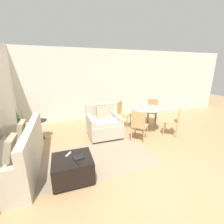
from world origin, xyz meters
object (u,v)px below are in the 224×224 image
object	(u,v)px
couch	(17,156)
tv_remote_primary	(68,154)
picture_frame	(38,118)
dining_chair_far_left	(122,112)
dining_table	(147,110)
dining_chair_far_right	(152,109)
book_stack	(79,157)
potted_plant	(22,133)
tv_remote_secondary	(78,162)
dining_chair_near_left	(139,124)
armchair	(104,124)
ottoman	(73,168)
side_table	(39,126)
dining_chair_near_right	(175,119)

from	to	relation	value
couch	tv_remote_primary	size ratio (longest dim) A/B	12.72
picture_frame	dining_chair_far_left	world-z (taller)	dining_chair_far_left
picture_frame	dining_table	bearing A→B (deg)	-7.56
dining_chair_far_right	book_stack	bearing A→B (deg)	-143.20
potted_plant	tv_remote_secondary	bearing A→B (deg)	-59.75
dining_chair_near_left	armchair	bearing A→B (deg)	141.55
ottoman	dining_chair_near_left	world-z (taller)	dining_chair_near_left
dining_table	potted_plant	bearing A→B (deg)	172.79
armchair	side_table	size ratio (longest dim) A/B	1.67
couch	tv_remote_primary	bearing A→B (deg)	-27.08
armchair	ottoman	distance (m)	2.00
tv_remote_primary	armchair	bearing A→B (deg)	53.60
potted_plant	book_stack	bearing A→B (deg)	-57.68
dining_chair_far_left	picture_frame	bearing A→B (deg)	-176.22
picture_frame	ottoman	bearing A→B (deg)	-69.46
picture_frame	armchair	bearing A→B (deg)	-11.75
dining_chair_far_left	dining_chair_near_right	bearing A→B (deg)	-45.00
tv_remote_primary	picture_frame	size ratio (longest dim) A/B	0.90
dining_chair_near_right	dining_chair_far_right	world-z (taller)	same
picture_frame	tv_remote_primary	bearing A→B (deg)	-69.37
ottoman	potted_plant	xyz separation A→B (m)	(-1.24, 2.10, -0.03)
side_table	picture_frame	size ratio (longest dim) A/B	3.18
ottoman	book_stack	bearing A→B (deg)	-17.93
book_stack	picture_frame	xyz separation A→B (m)	(-0.89, 2.10, 0.20)
dining_chair_far_left	dining_chair_far_right	bearing A→B (deg)	-0.00
ottoman	dining_chair_far_left	distance (m)	2.97
book_stack	potted_plant	distance (m)	2.54
ottoman	dining_chair_near_right	size ratio (longest dim) A/B	0.79
tv_remote_primary	dining_table	bearing A→B (deg)	29.61
picture_frame	book_stack	bearing A→B (deg)	-67.12
dining_chair_near_left	dining_table	bearing A→B (deg)	45.00
dining_chair_far_left	armchair	bearing A→B (deg)	-146.45
side_table	dining_chair_far_left	bearing A→B (deg)	3.78
potted_plant	dining_chair_near_left	world-z (taller)	potted_plant
picture_frame	dining_chair_far_left	bearing A→B (deg)	3.78
tv_remote_primary	dining_chair_far_right	bearing A→B (deg)	33.08
tv_remote_secondary	book_stack	bearing A→B (deg)	76.17
armchair	book_stack	distance (m)	1.97
potted_plant	picture_frame	world-z (taller)	potted_plant
tv_remote_secondary	dining_table	bearing A→B (deg)	36.02
tv_remote_secondary	dining_chair_far_left	size ratio (longest dim) A/B	0.16
book_stack	tv_remote_primary	distance (m)	0.25
couch	dining_table	bearing A→B (deg)	15.19
dining_table	armchair	bearing A→B (deg)	177.83
side_table	dining_chair_near_right	xyz separation A→B (m)	(3.93, -1.06, 0.11)
potted_plant	dining_chair_near_right	world-z (taller)	potted_plant
armchair	dining_table	world-z (taller)	armchair
dining_table	dining_chair_far_right	distance (m)	0.89
ottoman	dining_chair_far_left	xyz separation A→B (m)	(1.92, 2.24, 0.27)
book_stack	dining_chair_near_left	bearing A→B (deg)	29.95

